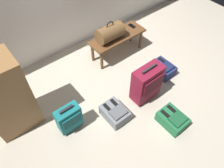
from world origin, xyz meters
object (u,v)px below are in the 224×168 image
Objects in this scene: duffel_bag_brown at (110,33)px; backpack_grey at (115,113)px; bench at (117,38)px; cell_phone at (132,26)px; backpack_green at (173,119)px; backpack_navy at (163,69)px; suitcase_small_teal at (69,118)px; side_cabinet at (5,97)px; suitcase_upright_burgundy at (147,83)px.

backpack_grey is (-0.71, -1.00, -0.44)m from duffel_bag_brown.
bench is 0.38m from cell_phone.
bench is 0.25m from duffel_bag_brown.
backpack_green is 1.00× the size of backpack_navy.
backpack_grey is at bearing -139.70° from cell_phone.
bench is 2.17× the size of suitcase_small_teal.
backpack_grey is at bearing 133.83° from backpack_green.
bench is 6.94× the size of cell_phone.
backpack_grey is 0.35× the size of side_cabinet.
duffel_bag_brown is (-0.16, 0.00, 0.19)m from bench.
suitcase_small_teal reaches higher than backpack_grey.
side_cabinet is at bearing 164.60° from backpack_navy.
suitcase_small_teal is 1.39m from backpack_green.
duffel_bag_brown is 1.64m from backpack_green.
cell_phone reaches higher than backpack_grey.
duffel_bag_brown reaches higher than suitcase_small_teal.
backpack_green is 0.35× the size of side_cabinet.
suitcase_small_teal is at bearing -46.86° from side_cabinet.
backpack_navy is at bearing -15.40° from side_cabinet.
cell_phone is (0.37, 0.05, 0.07)m from bench.
suitcase_small_teal is (-1.28, -0.76, -0.30)m from duffel_bag_brown.
backpack_grey is (0.57, -0.24, -0.15)m from suitcase_small_teal.
bench reaches higher than backpack_grey.
backpack_green is (-0.03, -0.56, -0.23)m from suitcase_upright_burgundy.
suitcase_upright_burgundy is 0.57× the size of side_cabinet.
suitcase_small_teal is at bearing -155.86° from cell_phone.
suitcase_small_teal is 0.63m from backpack_grey.
suitcase_upright_burgundy is (-0.29, -1.01, -0.02)m from bench.
duffel_bag_brown is at bearing 30.80° from suitcase_small_teal.
suitcase_small_teal is at bearing -149.20° from duffel_bag_brown.
suitcase_small_teal is 1.21× the size of backpack_navy.
side_cabinet is at bearing -173.52° from bench.
suitcase_upright_burgundy is (-0.14, -1.01, -0.21)m from duffel_bag_brown.
suitcase_upright_burgundy is 1.66× the size of backpack_navy.
suitcase_small_teal is (-1.44, -0.76, -0.10)m from bench.
backpack_green is (-0.16, -1.58, -0.44)m from duffel_bag_brown.
backpack_grey is at bearing 179.09° from suitcase_upright_burgundy.
backpack_navy is at bearing -2.41° from suitcase_small_teal.
bench is 2.63× the size of backpack_green.
bench is 1.63m from suitcase_small_teal.
suitcase_small_teal is 1.21× the size of backpack_green.
side_cabinet is at bearing 133.14° from suitcase_small_teal.
backpack_navy is at bearing -62.10° from duffel_bag_brown.
backpack_grey is (-0.58, 0.01, -0.23)m from suitcase_upright_burgundy.
cell_phone is 0.38× the size of backpack_green.
bench is at bearing 78.42° from backpack_green.
side_cabinet is at bearing 154.43° from suitcase_upright_burgundy.
backpack_grey is 1.41m from side_cabinet.
backpack_green is at bearing -95.94° from duffel_bag_brown.
suitcase_small_teal reaches higher than bench.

